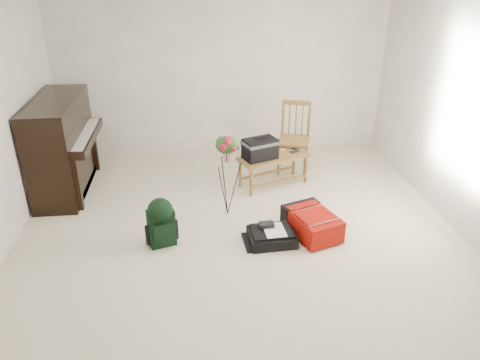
{
  "coord_description": "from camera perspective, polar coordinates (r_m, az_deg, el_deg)",
  "views": [
    {
      "loc": [
        -0.46,
        -4.29,
        2.91
      ],
      "look_at": [
        0.02,
        0.35,
        0.63
      ],
      "focal_mm": 35.0,
      "sensor_mm": 36.0,
      "label": 1
    }
  ],
  "objects": [
    {
      "name": "green_backpack",
      "position": [
        5.13,
        -9.62,
        -4.83
      ],
      "size": [
        0.32,
        0.3,
        0.56
      ],
      "rotation": [
        0.0,
        0.0,
        0.3
      ],
      "color": "black",
      "rests_on": "floor"
    },
    {
      "name": "flower_stand",
      "position": [
        5.55,
        -1.59,
        0.57
      ],
      "size": [
        0.4,
        0.4,
        1.07
      ],
      "rotation": [
        0.0,
        0.0,
        -0.21
      ],
      "color": "black",
      "rests_on": "floor"
    },
    {
      "name": "wall_back",
      "position": [
        7.25,
        -2.2,
        12.83
      ],
      "size": [
        5.0,
        0.04,
        2.5
      ],
      "primitive_type": "cube",
      "color": "beige",
      "rests_on": "floor"
    },
    {
      "name": "red_suitcase",
      "position": [
        5.41,
        8.65,
        -4.98
      ],
      "size": [
        0.63,
        0.78,
        0.28
      ],
      "rotation": [
        0.0,
        0.0,
        0.35
      ],
      "color": "#9D1706",
      "rests_on": "floor"
    },
    {
      "name": "black_duffel",
      "position": [
        5.23,
        3.9,
        -6.79
      ],
      "size": [
        0.53,
        0.44,
        0.21
      ],
      "rotation": [
        0.0,
        0.0,
        0.07
      ],
      "color": "black",
      "rests_on": "floor"
    },
    {
      "name": "bench",
      "position": [
        6.28,
        2.86,
        3.72
      ],
      "size": [
        1.04,
        0.72,
        0.74
      ],
      "rotation": [
        0.0,
        0.0,
        0.38
      ],
      "color": "brown",
      "rests_on": "floor"
    },
    {
      "name": "floor",
      "position": [
        5.21,
        0.14,
        -7.89
      ],
      "size": [
        5.0,
        5.5,
        0.01
      ],
      "primitive_type": "cube",
      "color": "beige",
      "rests_on": "ground"
    },
    {
      "name": "ceiling",
      "position": [
        4.34,
        0.18,
        20.64
      ],
      "size": [
        5.0,
        5.5,
        0.01
      ],
      "primitive_type": "cube",
      "color": "white",
      "rests_on": "wall_back"
    },
    {
      "name": "piano",
      "position": [
        6.56,
        -20.81,
        3.7
      ],
      "size": [
        0.71,
        1.5,
        1.25
      ],
      "color": "black",
      "rests_on": "floor"
    },
    {
      "name": "dining_chair",
      "position": [
        6.79,
        6.53,
        5.05
      ],
      "size": [
        0.55,
        0.55,
        1.01
      ],
      "rotation": [
        0.0,
        0.0,
        -0.3
      ],
      "color": "brown",
      "rests_on": "floor"
    }
  ]
}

